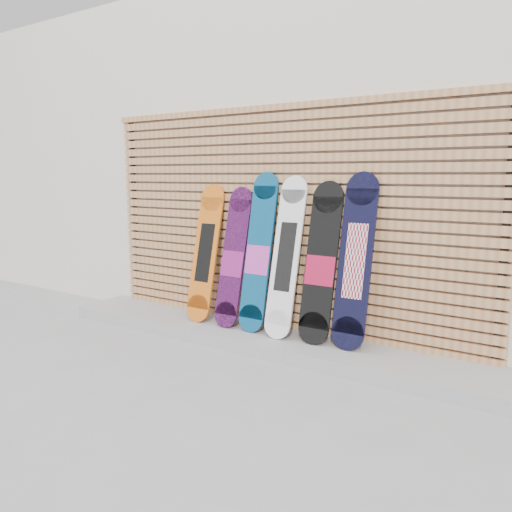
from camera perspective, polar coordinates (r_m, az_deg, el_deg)
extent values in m
plane|color=gray|center=(4.32, -2.48, -12.87)|extent=(80.00, 80.00, 0.00)
cube|color=beige|center=(7.00, 18.11, 10.20)|extent=(12.00, 5.00, 3.60)
cube|color=gray|center=(4.91, 0.73, -9.37)|extent=(4.60, 0.70, 0.12)
cube|color=#A87046|center=(5.12, 2.48, -7.67)|extent=(4.20, 0.05, 0.08)
cube|color=#A87046|center=(5.10, 2.49, -6.63)|extent=(4.20, 0.05, 0.08)
cube|color=#A87046|center=(5.07, 2.50, -5.57)|extent=(4.20, 0.05, 0.07)
cube|color=#A87046|center=(5.05, 2.51, -4.51)|extent=(4.20, 0.05, 0.07)
cube|color=#A87046|center=(5.03, 2.51, -3.44)|extent=(4.20, 0.05, 0.07)
cube|color=#A87046|center=(5.00, 2.52, -2.35)|extent=(4.20, 0.05, 0.07)
cube|color=#A87046|center=(4.99, 2.53, -1.26)|extent=(4.20, 0.05, 0.07)
cube|color=#A87046|center=(4.97, 2.54, -0.16)|extent=(4.20, 0.05, 0.07)
cube|color=#A87046|center=(4.95, 2.54, 0.95)|extent=(4.20, 0.05, 0.07)
cube|color=#A87046|center=(4.94, 2.55, 2.06)|extent=(4.20, 0.05, 0.08)
cube|color=#A87046|center=(4.93, 2.56, 3.18)|extent=(4.20, 0.05, 0.08)
cube|color=#A87046|center=(4.92, 2.57, 4.30)|extent=(4.20, 0.05, 0.08)
cube|color=#A87046|center=(4.91, 2.58, 5.43)|extent=(4.20, 0.05, 0.08)
cube|color=#A87046|center=(4.91, 2.59, 6.56)|extent=(4.20, 0.05, 0.08)
cube|color=#A87046|center=(4.90, 2.59, 7.69)|extent=(4.20, 0.05, 0.08)
cube|color=#A87046|center=(4.90, 2.60, 8.82)|extent=(4.20, 0.05, 0.08)
cube|color=#A87046|center=(4.90, 2.61, 9.96)|extent=(4.20, 0.05, 0.08)
cube|color=#A87046|center=(4.91, 2.62, 11.09)|extent=(4.20, 0.05, 0.08)
cube|color=#A87046|center=(4.91, 2.63, 12.22)|extent=(4.20, 0.05, 0.08)
cube|color=#A87046|center=(4.92, 2.64, 13.35)|extent=(4.20, 0.05, 0.08)
cube|color=#A87046|center=(4.92, 2.64, 14.48)|extent=(4.20, 0.05, 0.08)
cube|color=#A87046|center=(4.93, 2.65, 15.60)|extent=(4.20, 0.05, 0.08)
cube|color=black|center=(6.21, -13.63, 4.27)|extent=(0.06, 0.04, 2.23)
cube|color=black|center=(4.31, 26.59, 1.46)|extent=(0.06, 0.04, 2.23)
cube|color=#A87046|center=(4.94, 2.66, 16.63)|extent=(4.26, 0.07, 0.06)
cube|color=#CF6116|center=(5.23, -5.80, 0.38)|extent=(0.29, 0.30, 1.14)
cylinder|color=#CF6116|center=(5.24, -6.64, -5.95)|extent=(0.29, 0.09, 0.29)
cylinder|color=#CF6116|center=(5.28, -4.97, 6.66)|extent=(0.29, 0.09, 0.29)
cube|color=black|center=(5.23, -5.80, 0.38)|extent=(0.18, 0.17, 0.60)
cube|color=black|center=(5.01, -2.59, -0.10)|extent=(0.26, 0.30, 1.14)
cylinder|color=black|center=(5.03, -3.48, -6.70)|extent=(0.26, 0.08, 0.26)
cylinder|color=black|center=(5.07, -1.71, 6.45)|extent=(0.26, 0.08, 0.26)
cube|color=#891B6E|center=(5.01, -2.70, -0.91)|extent=(0.25, 0.09, 0.26)
cube|color=navy|center=(4.84, 0.30, 0.47)|extent=(0.27, 0.29, 1.27)
cylinder|color=navy|center=(4.87, -0.58, -7.14)|extent=(0.27, 0.08, 0.27)
cylinder|color=navy|center=(4.90, 1.17, 8.02)|extent=(0.27, 0.08, 0.27)
cube|color=#D049B7|center=(4.84, 0.19, -0.46)|extent=(0.26, 0.08, 0.28)
cube|color=silver|center=(4.67, 3.44, -0.09)|extent=(0.27, 0.32, 1.24)
cylinder|color=silver|center=(4.69, 2.46, -7.84)|extent=(0.27, 0.08, 0.27)
cylinder|color=silver|center=(4.74, 4.41, 7.56)|extent=(0.27, 0.08, 0.27)
cube|color=black|center=(4.67, 3.44, -0.09)|extent=(0.17, 0.18, 0.64)
cube|color=black|center=(4.53, 7.44, -0.74)|extent=(0.30, 0.28, 1.17)
cylinder|color=black|center=(4.56, 6.58, -8.20)|extent=(0.30, 0.09, 0.30)
cylinder|color=black|center=(4.59, 8.29, 6.68)|extent=(0.30, 0.09, 0.30)
cube|color=maroon|center=(4.53, 7.33, -1.67)|extent=(0.28, 0.08, 0.27)
cube|color=black|center=(4.41, 11.28, -0.57)|extent=(0.30, 0.26, 1.25)
cylinder|color=black|center=(4.45, 10.46, -8.70)|extent=(0.30, 0.08, 0.30)
cylinder|color=black|center=(4.46, 12.11, 7.54)|extent=(0.30, 0.08, 0.30)
cube|color=silver|center=(4.41, 11.28, -0.57)|extent=(0.19, 0.15, 0.65)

